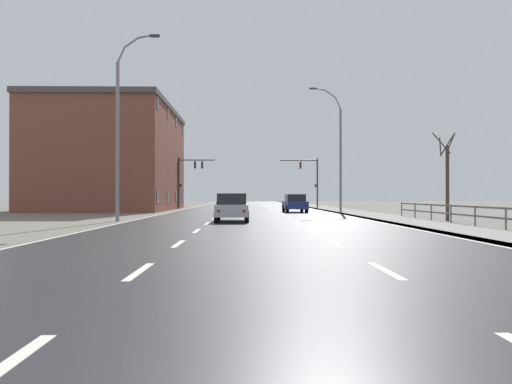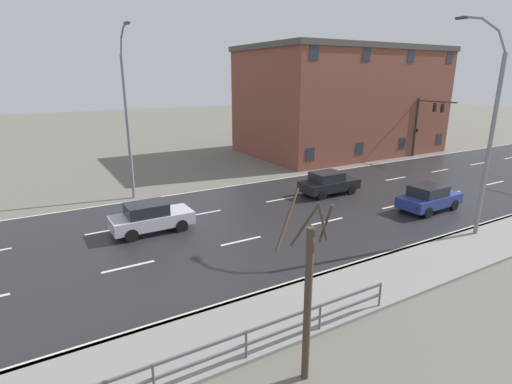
{
  "view_description": "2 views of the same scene",
  "coord_description": "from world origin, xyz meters",
  "px_view_note": "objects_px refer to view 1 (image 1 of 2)",
  "views": [
    {
      "loc": [
        -0.32,
        -2.04,
        1.45
      ],
      "look_at": [
        0.94,
        62.88,
        1.93
      ],
      "focal_mm": 35.01,
      "sensor_mm": 36.0,
      "label": 1
    },
    {
      "loc": [
        18.12,
        20.67,
        7.77
      ],
      "look_at": [
        0.0,
        31.19,
        1.6
      ],
      "focal_mm": 27.77,
      "sensor_mm": 36.0,
      "label": 2
    }
  ],
  "objects_px": {
    "car_far_right": "(232,207)",
    "traffic_signal_right": "(311,176)",
    "street_lamp_left_bank": "(120,129)",
    "car_near_left": "(229,204)",
    "street_lamp_midground": "(338,152)",
    "brick_building": "(113,158)",
    "traffic_signal_left": "(188,174)",
    "car_mid_centre": "(295,203)"
  },
  "relations": [
    {
      "from": "traffic_signal_right",
      "to": "car_near_left",
      "type": "bearing_deg",
      "value": -116.79
    },
    {
      "from": "street_lamp_left_bank",
      "to": "car_near_left",
      "type": "height_order",
      "value": "street_lamp_left_bank"
    },
    {
      "from": "street_lamp_midground",
      "to": "car_near_left",
      "type": "distance_m",
      "value": 10.27
    },
    {
      "from": "traffic_signal_right",
      "to": "car_near_left",
      "type": "relative_size",
      "value": 1.41
    },
    {
      "from": "car_mid_centre",
      "to": "brick_building",
      "type": "xyz_separation_m",
      "value": [
        -17.92,
        8.7,
        4.49
      ]
    },
    {
      "from": "brick_building",
      "to": "car_near_left",
      "type": "bearing_deg",
      "value": -43.46
    },
    {
      "from": "brick_building",
      "to": "traffic_signal_left",
      "type": "bearing_deg",
      "value": 32.17
    },
    {
      "from": "traffic_signal_left",
      "to": "car_mid_centre",
      "type": "xyz_separation_m",
      "value": [
        10.78,
        -13.19,
        -3.08
      ]
    },
    {
      "from": "street_lamp_left_bank",
      "to": "traffic_signal_right",
      "type": "xyz_separation_m",
      "value": [
        14.57,
        29.19,
        -1.43
      ]
    },
    {
      "from": "traffic_signal_right",
      "to": "car_near_left",
      "type": "distance_m",
      "value": 19.89
    },
    {
      "from": "car_near_left",
      "to": "brick_building",
      "type": "distance_m",
      "value": 17.54
    },
    {
      "from": "street_lamp_midground",
      "to": "car_near_left",
      "type": "xyz_separation_m",
      "value": [
        -9.15,
        -1.72,
        -4.33
      ]
    },
    {
      "from": "car_mid_centre",
      "to": "street_lamp_midground",
      "type": "bearing_deg",
      "value": -21.92
    },
    {
      "from": "street_lamp_left_bank",
      "to": "brick_building",
      "type": "relative_size",
      "value": 0.54
    },
    {
      "from": "street_lamp_midground",
      "to": "street_lamp_left_bank",
      "type": "relative_size",
      "value": 0.99
    },
    {
      "from": "car_mid_centre",
      "to": "car_far_right",
      "type": "relative_size",
      "value": 1.01
    },
    {
      "from": "car_near_left",
      "to": "brick_building",
      "type": "bearing_deg",
      "value": 136.47
    },
    {
      "from": "traffic_signal_left",
      "to": "car_near_left",
      "type": "distance_m",
      "value": 17.24
    },
    {
      "from": "traffic_signal_right",
      "to": "brick_building",
      "type": "relative_size",
      "value": 0.29
    },
    {
      "from": "car_far_right",
      "to": "brick_building",
      "type": "xyz_separation_m",
      "value": [
        -12.94,
        23.97,
        4.49
      ]
    },
    {
      "from": "street_lamp_midground",
      "to": "car_far_right",
      "type": "bearing_deg",
      "value": -121.29
    },
    {
      "from": "street_lamp_midground",
      "to": "car_far_right",
      "type": "distance_m",
      "value": 16.98
    },
    {
      "from": "street_lamp_left_bank",
      "to": "car_mid_centre",
      "type": "bearing_deg",
      "value": 52.23
    },
    {
      "from": "street_lamp_midground",
      "to": "traffic_signal_left",
      "type": "bearing_deg",
      "value": 134.78
    },
    {
      "from": "street_lamp_left_bank",
      "to": "car_far_right",
      "type": "height_order",
      "value": "street_lamp_left_bank"
    },
    {
      "from": "street_lamp_left_bank",
      "to": "traffic_signal_right",
      "type": "height_order",
      "value": "street_lamp_left_bank"
    },
    {
      "from": "street_lamp_midground",
      "to": "car_far_right",
      "type": "height_order",
      "value": "street_lamp_midground"
    },
    {
      "from": "traffic_signal_left",
      "to": "traffic_signal_right",
      "type": "bearing_deg",
      "value": 5.7
    },
    {
      "from": "brick_building",
      "to": "traffic_signal_right",
      "type": "bearing_deg",
      "value": 15.55
    },
    {
      "from": "car_far_right",
      "to": "brick_building",
      "type": "bearing_deg",
      "value": 117.75
    },
    {
      "from": "traffic_signal_left",
      "to": "car_mid_centre",
      "type": "height_order",
      "value": "traffic_signal_left"
    },
    {
      "from": "street_lamp_midground",
      "to": "traffic_signal_right",
      "type": "bearing_deg",
      "value": 91.06
    },
    {
      "from": "traffic_signal_left",
      "to": "street_lamp_midground",
      "type": "bearing_deg",
      "value": -45.22
    },
    {
      "from": "car_far_right",
      "to": "traffic_signal_right",
      "type": "bearing_deg",
      "value": 73.98
    },
    {
      "from": "traffic_signal_left",
      "to": "car_mid_centre",
      "type": "distance_m",
      "value": 17.31
    },
    {
      "from": "traffic_signal_left",
      "to": "brick_building",
      "type": "distance_m",
      "value": 8.55
    },
    {
      "from": "street_lamp_left_bank",
      "to": "brick_building",
      "type": "bearing_deg",
      "value": 105.82
    },
    {
      "from": "car_mid_centre",
      "to": "brick_building",
      "type": "bearing_deg",
      "value": 151.57
    },
    {
      "from": "car_near_left",
      "to": "street_lamp_midground",
      "type": "bearing_deg",
      "value": 10.58
    },
    {
      "from": "traffic_signal_right",
      "to": "traffic_signal_left",
      "type": "relative_size",
      "value": 1.01
    },
    {
      "from": "street_lamp_left_bank",
      "to": "traffic_signal_left",
      "type": "relative_size",
      "value": 1.86
    },
    {
      "from": "car_near_left",
      "to": "brick_building",
      "type": "height_order",
      "value": "brick_building"
    }
  ]
}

